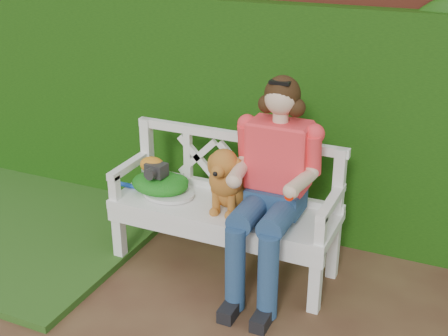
% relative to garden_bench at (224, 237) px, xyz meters
% --- Properties ---
extents(brick_wall, '(10.00, 0.30, 2.20)m').
position_rel_garden_bench_xyz_m(brick_wall, '(0.45, 0.93, 0.86)').
color(brick_wall, maroon).
rests_on(brick_wall, ground).
extents(ivy_hedge, '(10.00, 0.18, 1.70)m').
position_rel_garden_bench_xyz_m(ivy_hedge, '(0.45, 0.71, 0.61)').
color(ivy_hedge, '#20530E').
rests_on(ivy_hedge, ground).
extents(garden_bench, '(1.65, 0.81, 0.48)m').
position_rel_garden_bench_xyz_m(garden_bench, '(0.00, 0.00, 0.00)').
color(garden_bench, white).
rests_on(garden_bench, ground).
extents(seated_woman, '(0.58, 0.77, 1.35)m').
position_rel_garden_bench_xyz_m(seated_woman, '(0.36, -0.02, 0.43)').
color(seated_woman, '#F15969').
rests_on(seated_woman, ground).
extents(dog, '(0.35, 0.44, 0.45)m').
position_rel_garden_bench_xyz_m(dog, '(0.05, -0.00, 0.47)').
color(dog, '#B26F46').
rests_on(dog, garden_bench).
extents(tennis_racket, '(0.75, 0.50, 0.03)m').
position_rel_garden_bench_xyz_m(tennis_racket, '(-0.44, -0.02, 0.26)').
color(tennis_racket, silver).
rests_on(tennis_racket, garden_bench).
extents(green_bag, '(0.50, 0.45, 0.14)m').
position_rel_garden_bench_xyz_m(green_bag, '(-0.49, 0.01, 0.31)').
color(green_bag, green).
rests_on(green_bag, garden_bench).
extents(camera_item, '(0.14, 0.11, 0.09)m').
position_rel_garden_bench_xyz_m(camera_item, '(-0.49, -0.03, 0.42)').
color(camera_item, '#262626').
rests_on(camera_item, green_bag).
extents(baseball_glove, '(0.20, 0.17, 0.11)m').
position_rel_garden_bench_xyz_m(baseball_glove, '(-0.54, 0.01, 0.43)').
color(baseball_glove, orange).
rests_on(baseball_glove, green_bag).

